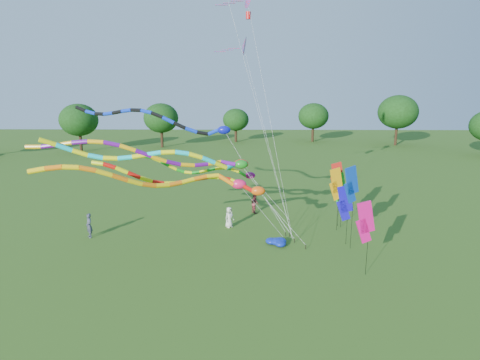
{
  "coord_description": "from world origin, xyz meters",
  "views": [
    {
      "loc": [
        -0.67,
        -21.92,
        10.49
      ],
      "look_at": [
        -1.09,
        2.61,
        4.8
      ],
      "focal_mm": 30.0,
      "sensor_mm": 36.0,
      "label": 1
    }
  ],
  "objects_px": {
    "tube_kite_orange": "(172,179)",
    "person_c": "(255,203)",
    "blue_nylon_heap": "(277,242)",
    "person_b": "(89,226)",
    "tube_kite_red": "(200,182)",
    "person_a": "(229,217)"
  },
  "relations": [
    {
      "from": "tube_kite_orange",
      "to": "person_c",
      "type": "xyz_separation_m",
      "value": [
        5.18,
        9.48,
        -4.27
      ]
    },
    {
      "from": "tube_kite_orange",
      "to": "person_b",
      "type": "relative_size",
      "value": 7.78
    },
    {
      "from": "tube_kite_red",
      "to": "tube_kite_orange",
      "type": "relative_size",
      "value": 0.96
    },
    {
      "from": "tube_kite_orange",
      "to": "person_a",
      "type": "xyz_separation_m",
      "value": [
        3.16,
        5.78,
        -4.29
      ]
    },
    {
      "from": "person_a",
      "to": "person_c",
      "type": "distance_m",
      "value": 4.21
    },
    {
      "from": "person_c",
      "to": "blue_nylon_heap",
      "type": "bearing_deg",
      "value": 164.04
    },
    {
      "from": "tube_kite_red",
      "to": "blue_nylon_heap",
      "type": "height_order",
      "value": "tube_kite_red"
    },
    {
      "from": "blue_nylon_heap",
      "to": "person_c",
      "type": "height_order",
      "value": "person_c"
    },
    {
      "from": "tube_kite_orange",
      "to": "person_a",
      "type": "height_order",
      "value": "tube_kite_orange"
    },
    {
      "from": "tube_kite_orange",
      "to": "blue_nylon_heap",
      "type": "xyz_separation_m",
      "value": [
        6.53,
        2.23,
        -4.88
      ]
    },
    {
      "from": "blue_nylon_heap",
      "to": "person_b",
      "type": "height_order",
      "value": "person_b"
    },
    {
      "from": "tube_kite_red",
      "to": "person_c",
      "type": "relative_size",
      "value": 8.15
    },
    {
      "from": "person_a",
      "to": "person_b",
      "type": "height_order",
      "value": "person_b"
    },
    {
      "from": "person_b",
      "to": "person_c",
      "type": "relative_size",
      "value": 1.09
    },
    {
      "from": "tube_kite_red",
      "to": "person_c",
      "type": "bearing_deg",
      "value": 63.94
    },
    {
      "from": "tube_kite_orange",
      "to": "person_c",
      "type": "height_order",
      "value": "tube_kite_orange"
    },
    {
      "from": "tube_kite_red",
      "to": "person_c",
      "type": "distance_m",
      "value": 9.62
    },
    {
      "from": "tube_kite_orange",
      "to": "tube_kite_red",
      "type": "bearing_deg",
      "value": 20.03
    },
    {
      "from": "blue_nylon_heap",
      "to": "person_a",
      "type": "distance_m",
      "value": 4.93
    },
    {
      "from": "tube_kite_red",
      "to": "person_a",
      "type": "distance_m",
      "value": 6.02
    },
    {
      "from": "blue_nylon_heap",
      "to": "tube_kite_orange",
      "type": "bearing_deg",
      "value": -161.17
    },
    {
      "from": "blue_nylon_heap",
      "to": "person_c",
      "type": "relative_size",
      "value": 0.91
    }
  ]
}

